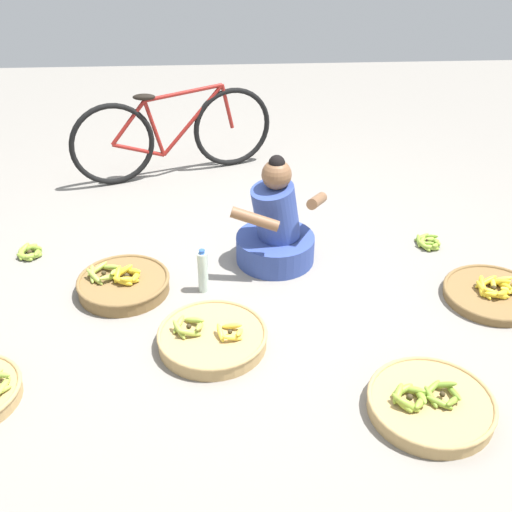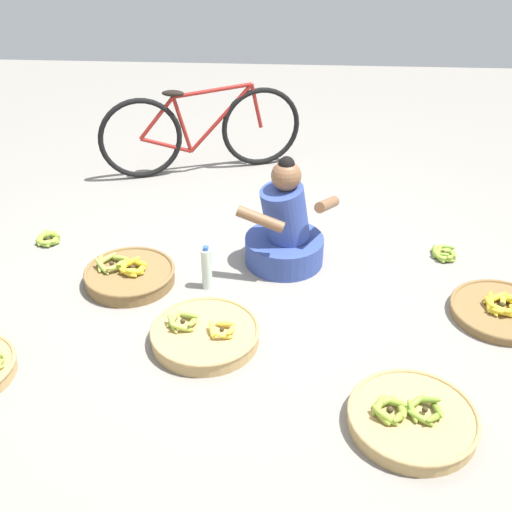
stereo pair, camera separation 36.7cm
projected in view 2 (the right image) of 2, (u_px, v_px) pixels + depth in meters
name	position (u px, v px, depth m)	size (l,w,h in m)	color
ground_plane	(258.00, 286.00, 4.03)	(10.00, 10.00, 0.00)	gray
vendor_woman_front	(285.00, 231.00, 4.15)	(0.66, 0.53, 0.76)	#334793
bicycle_leaning	(202.00, 131.00, 5.31)	(1.63, 0.59, 0.73)	black
banana_basket_front_left	(412.00, 418.00, 3.02)	(0.62, 0.62, 0.15)	tan
banana_basket_back_left	(205.00, 334.00, 3.55)	(0.61, 0.61, 0.15)	tan
banana_basket_back_right	(502.00, 310.00, 3.76)	(0.60, 0.60, 0.14)	brown
banana_basket_mid_right	(129.00, 275.00, 4.04)	(0.57, 0.57, 0.17)	brown
loose_bananas_back_center	(48.00, 239.00, 4.47)	(0.20, 0.20, 0.08)	#8CAD38
loose_bananas_near_bicycle	(444.00, 253.00, 4.31)	(0.19, 0.23, 0.08)	#8CAD38
water_bottle	(207.00, 268.00, 3.95)	(0.06, 0.06, 0.30)	silver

